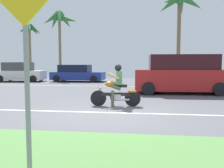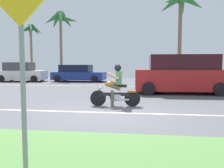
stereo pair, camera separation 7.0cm
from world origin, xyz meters
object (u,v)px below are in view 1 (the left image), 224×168
at_px(palm_tree_2, 179,5).
at_px(suv_nearby, 181,75).
at_px(street_sign, 26,60).
at_px(palm_tree_0, 60,22).
at_px(parked_car_0, 20,73).
at_px(motorcyclist, 116,89).
at_px(palm_tree_1, 30,33).
at_px(parked_car_1, 77,74).

bearing_deg(palm_tree_2, suv_nearby, -97.35).
bearing_deg(street_sign, palm_tree_0, 108.45).
relative_size(parked_car_0, palm_tree_0, 0.60).
bearing_deg(palm_tree_0, suv_nearby, -45.34).
height_order(motorcyclist, suv_nearby, suv_nearby).
height_order(motorcyclist, palm_tree_0, palm_tree_0).
height_order(parked_car_0, street_sign, street_sign).
distance_m(motorcyclist, palm_tree_0, 16.63).
bearing_deg(palm_tree_2, palm_tree_1, 174.52).
bearing_deg(parked_car_1, parked_car_0, -174.00).
height_order(motorcyclist, parked_car_1, motorcyclist).
bearing_deg(palm_tree_2, parked_car_1, -166.25).
height_order(parked_car_0, palm_tree_1, palm_tree_1).
bearing_deg(palm_tree_0, palm_tree_2, -3.06).
relative_size(palm_tree_0, street_sign, 2.63).
bearing_deg(palm_tree_1, parked_car_1, -30.79).
distance_m(motorcyclist, parked_car_0, 14.55).
bearing_deg(parked_car_0, motorcyclist, -48.94).
distance_m(motorcyclist, palm_tree_2, 15.46).
xyz_separation_m(suv_nearby, palm_tree_0, (-9.96, 10.08, 4.61)).
distance_m(suv_nearby, palm_tree_1, 17.74).
distance_m(suv_nearby, street_sign, 10.41).
distance_m(motorcyclist, palm_tree_1, 18.84).
height_order(parked_car_0, palm_tree_2, palm_tree_2).
bearing_deg(motorcyclist, parked_car_0, 131.06).
distance_m(parked_car_0, palm_tree_0, 6.31).
distance_m(palm_tree_1, palm_tree_2, 14.91).
height_order(motorcyclist, palm_tree_1, palm_tree_1).
xyz_separation_m(parked_car_0, parked_car_1, (4.93, 0.52, -0.08)).
bearing_deg(palm_tree_2, motorcyclist, -106.83).
relative_size(parked_car_0, street_sign, 1.59).
height_order(motorcyclist, street_sign, street_sign).
distance_m(motorcyclist, suv_nearby, 5.07).
distance_m(motorcyclist, street_sign, 5.79).
relative_size(parked_car_1, palm_tree_0, 0.68).
relative_size(motorcyclist, palm_tree_2, 0.22).
relative_size(motorcyclist, parked_car_0, 0.44).
xyz_separation_m(parked_car_0, palm_tree_2, (13.68, 2.66, 5.90)).
distance_m(parked_car_0, parked_car_1, 4.96).
distance_m(parked_car_0, palm_tree_2, 15.13).
relative_size(parked_car_0, palm_tree_1, 0.71).
height_order(suv_nearby, street_sign, street_sign).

